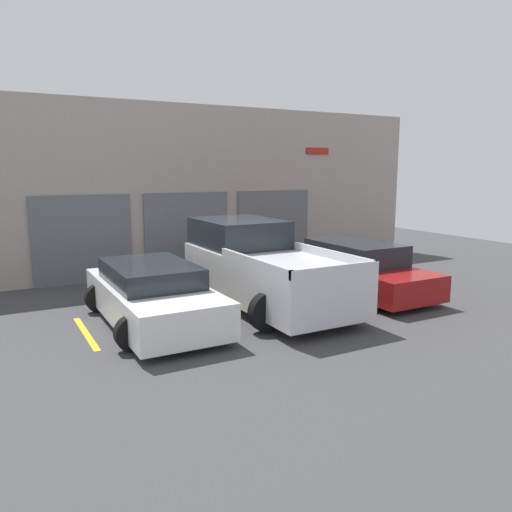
{
  "coord_description": "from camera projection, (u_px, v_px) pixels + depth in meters",
  "views": [
    {
      "loc": [
        -5.56,
        -11.15,
        3.13
      ],
      "look_at": [
        0.0,
        -1.0,
        1.1
      ],
      "focal_mm": 35.0,
      "sensor_mm": 36.0,
      "label": 1
    }
  ],
  "objects": [
    {
      "name": "sedan_white",
      "position": [
        152.0,
        295.0,
        10.17
      ],
      "size": [
        2.2,
        4.42,
        1.24
      ],
      "color": "white",
      "rests_on": "ground"
    },
    {
      "name": "parking_stripe_far_left",
      "position": [
        86.0,
        333.0,
        9.61
      ],
      "size": [
        0.12,
        2.2,
        0.01
      ],
      "primitive_type": "cube",
      "color": "gold",
      "rests_on": "ground"
    },
    {
      "name": "parking_stripe_centre",
      "position": [
        314.0,
        299.0,
        12.15
      ],
      "size": [
        0.12,
        2.2,
        0.01
      ],
      "primitive_type": "cube",
      "color": "gold",
      "rests_on": "ground"
    },
    {
      "name": "pickup_truck",
      "position": [
        260.0,
        267.0,
        11.61
      ],
      "size": [
        2.57,
        5.16,
        1.89
      ],
      "color": "silver",
      "rests_on": "ground"
    },
    {
      "name": "ground_plane",
      "position": [
        237.0,
        292.0,
        12.81
      ],
      "size": [
        28.0,
        28.0,
        0.0
      ],
      "primitive_type": "plane",
      "color": "#3D3D3F"
    },
    {
      "name": "shophouse_building",
      "position": [
        189.0,
        191.0,
        15.22
      ],
      "size": [
        16.56,
        0.68,
        5.02
      ],
      "color": "#9E9389",
      "rests_on": "ground"
    },
    {
      "name": "sedan_side",
      "position": [
        357.0,
        269.0,
        12.7
      ],
      "size": [
        2.18,
        4.35,
        1.3
      ],
      "color": "maroon",
      "rests_on": "ground"
    },
    {
      "name": "parking_stripe_right",
      "position": [
        396.0,
        287.0,
        13.42
      ],
      "size": [
        0.12,
        2.2,
        0.01
      ],
      "primitive_type": "cube",
      "color": "gold",
      "rests_on": "ground"
    },
    {
      "name": "parking_stripe_left",
      "position": [
        213.0,
        314.0,
        10.88
      ],
      "size": [
        0.12,
        2.2,
        0.01
      ],
      "primitive_type": "cube",
      "color": "gold",
      "rests_on": "ground"
    }
  ]
}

